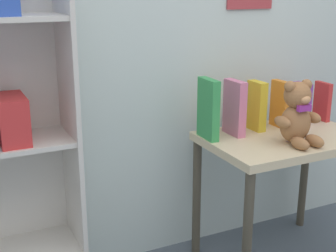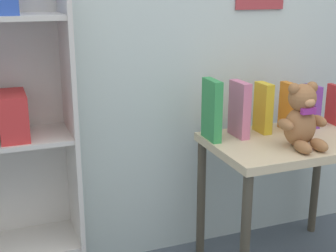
{
  "view_description": "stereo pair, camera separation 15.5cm",
  "coord_description": "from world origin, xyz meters",
  "views": [
    {
      "loc": [
        -1.0,
        -0.5,
        1.26
      ],
      "look_at": [
        -0.23,
        1.11,
        0.72
      ],
      "focal_mm": 50.0,
      "sensor_mm": 36.0,
      "label": 1
    },
    {
      "loc": [
        -0.86,
        -0.56,
        1.26
      ],
      "look_at": [
        -0.23,
        1.11,
        0.72
      ],
      "focal_mm": 50.0,
      "sensor_mm": 36.0,
      "label": 2
    }
  ],
  "objects": [
    {
      "name": "display_table",
      "position": [
        0.33,
        1.06,
        0.53
      ],
      "size": [
        0.71,
        0.47,
        0.62
      ],
      "color": "beige",
      "rests_on": "ground_plane"
    },
    {
      "name": "book_standing_yellow",
      "position": [
        0.26,
        1.19,
        0.73
      ],
      "size": [
        0.04,
        0.1,
        0.23
      ],
      "primitive_type": "cube",
      "rotation": [
        0.0,
        0.0,
        0.01
      ],
      "color": "gold",
      "rests_on": "display_table"
    },
    {
      "name": "book_standing_pink",
      "position": [
        0.13,
        1.18,
        0.74
      ],
      "size": [
        0.04,
        0.13,
        0.25
      ],
      "primitive_type": "cube",
      "rotation": [
        0.0,
        0.0,
        0.01
      ],
      "color": "#D17093",
      "rests_on": "display_table"
    },
    {
      "name": "book_standing_orange",
      "position": [
        0.39,
        1.19,
        0.73
      ],
      "size": [
        0.04,
        0.11,
        0.22
      ],
      "primitive_type": "cube",
      "rotation": [
        0.0,
        0.0,
        0.02
      ],
      "color": "orange",
      "rests_on": "display_table"
    },
    {
      "name": "book_standing_purple",
      "position": [
        0.52,
        1.19,
        0.72
      ],
      "size": [
        0.04,
        0.1,
        0.2
      ],
      "primitive_type": "cube",
      "rotation": [
        0.0,
        0.0,
        -0.01
      ],
      "color": "purple",
      "rests_on": "display_table"
    },
    {
      "name": "book_standing_green",
      "position": [
        0.0,
        1.18,
        0.75
      ],
      "size": [
        0.04,
        0.14,
        0.26
      ],
      "primitive_type": "cube",
      "rotation": [
        0.0,
        0.0,
        -0.03
      ],
      "color": "#33934C",
      "rests_on": "display_table"
    },
    {
      "name": "teddy_bear",
      "position": [
        0.3,
        0.96,
        0.74
      ],
      "size": [
        0.21,
        0.19,
        0.27
      ],
      "color": "#99663D",
      "rests_on": "display_table"
    },
    {
      "name": "book_standing_red",
      "position": [
        0.66,
        1.19,
        0.71
      ],
      "size": [
        0.03,
        0.1,
        0.19
      ],
      "primitive_type": "cube",
      "rotation": [
        0.0,
        0.0,
        -0.05
      ],
      "color": "red",
      "rests_on": "display_table"
    }
  ]
}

